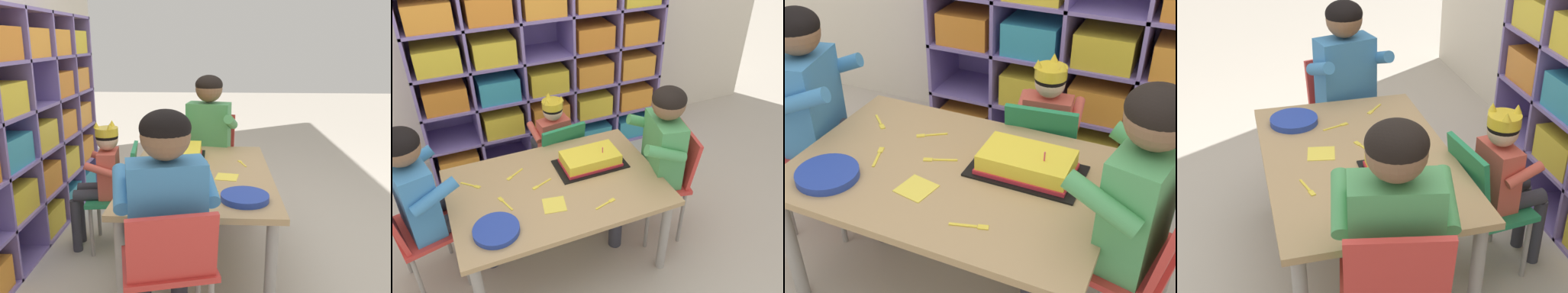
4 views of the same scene
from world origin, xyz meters
TOP-DOWN VIEW (x-y plane):
  - ground at (0.00, 0.00)m, footprint 16.00×16.00m
  - storage_cubby_shelf at (0.35, 1.15)m, footprint 1.93×0.38m
  - activity_table at (0.00, 0.00)m, footprint 1.18×0.80m
  - classroom_chair_blue at (0.19, 0.51)m, footprint 0.36×0.34m
  - child_with_crown at (0.18, 0.61)m, footprint 0.31×0.32m
  - classroom_chair_adult_side at (-0.78, 0.09)m, footprint 0.41×0.42m
  - adult_helper_seated at (-0.67, 0.12)m, footprint 0.47×0.45m
  - classroom_chair_guest_side at (0.72, -0.05)m, footprint 0.37×0.41m
  - guest_at_table_side at (0.61, -0.03)m, footprint 0.46×0.45m
  - birthday_cake_on_tray at (0.25, 0.10)m, footprint 0.42×0.24m
  - paper_plate_stack at (-0.39, -0.22)m, footprint 0.23×0.23m
  - paper_napkin_square at (-0.06, -0.15)m, footprint 0.14×0.14m
  - fork_at_table_front_edge at (-0.08, 0.04)m, footprint 0.13×0.06m
  - fork_by_napkin at (-0.30, -0.03)m, footprint 0.06×0.13m
  - fork_near_child_seat at (-0.20, 0.18)m, footprint 0.12×0.08m
  - fork_scattered_mid_table at (-0.44, 0.18)m, footprint 0.10×0.10m
  - fork_beside_plate_stack at (0.20, -0.25)m, footprint 0.13×0.05m

SIDE VIEW (x-z plane):
  - ground at x=0.00m, z-range 0.00..0.00m
  - classroom_chair_blue at x=0.19m, z-range 0.05..0.71m
  - classroom_chair_adult_side at x=-0.78m, z-range 0.09..0.79m
  - classroom_chair_guest_side at x=0.72m, z-range 0.09..0.84m
  - activity_table at x=0.00m, z-range 0.21..0.77m
  - child_with_crown at x=0.18m, z-range 0.10..0.91m
  - paper_napkin_square at x=-0.06m, z-range 0.56..0.56m
  - fork_at_table_front_edge at x=-0.08m, z-range 0.56..0.56m
  - fork_by_napkin at x=-0.30m, z-range 0.56..0.56m
  - fork_near_child_seat at x=-0.20m, z-range 0.56..0.56m
  - fork_scattered_mid_table at x=-0.44m, z-range 0.56..0.56m
  - fork_beside_plate_stack at x=0.20m, z-range 0.56..0.56m
  - paper_plate_stack at x=-0.39m, z-range 0.56..0.59m
  - birthday_cake_on_tray at x=0.25m, z-range 0.54..0.66m
  - adult_helper_seated at x=-0.67m, z-range 0.13..1.17m
  - guest_at_table_side at x=0.61m, z-range 0.13..1.18m
  - storage_cubby_shelf at x=0.35m, z-range -0.01..1.46m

